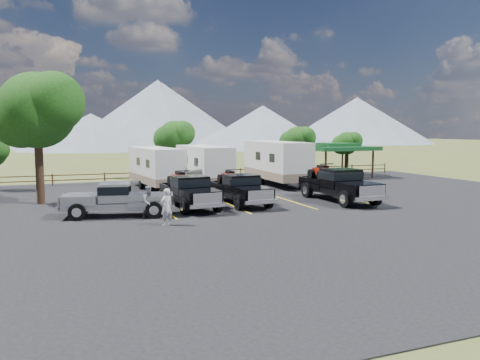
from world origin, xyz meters
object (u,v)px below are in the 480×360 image
object	(u,v)px
tree_big_nw	(36,110)
trailer_left	(156,167)
trailer_center	(204,166)
pavilion	(335,147)
rig_right	(338,184)
pickup_silver	(118,199)
person_b	(149,202)
rig_center	(240,188)
rig_left	(189,190)
trailer_right	(277,162)
person_a	(166,207)

from	to	relation	value
tree_big_nw	trailer_left	bearing A→B (deg)	29.99
trailer_left	trailer_center	xyz separation A→B (m)	(3.54, -0.63, 0.05)
pavilion	rig_right	world-z (taller)	pavilion
tree_big_nw	trailer_left	size ratio (longest dim) A/B	0.88
pickup_silver	person_b	size ratio (longest dim) A/B	3.67
pavilion	trailer_left	distance (m)	18.05
pavilion	pickup_silver	distance (m)	25.72
rig_center	rig_right	world-z (taller)	rig_right
trailer_left	trailer_center	size ratio (longest dim) A/B	0.98
rig_center	person_b	bearing A→B (deg)	-157.64
trailer_center	trailer_left	bearing A→B (deg)	168.18
rig_right	rig_left	bearing A→B (deg)	173.52
pickup_silver	trailer_left	bearing A→B (deg)	170.79
rig_left	pavilion	bearing A→B (deg)	31.62
trailer_right	tree_big_nw	bearing A→B (deg)	-167.08
pickup_silver	person_a	size ratio (longest dim) A/B	3.48
tree_big_nw	trailer_center	xyz separation A→B (m)	(11.40, 3.91, -3.89)
trailer_right	pickup_silver	distance (m)	16.49
trailer_right	person_a	xyz separation A→B (m)	(-11.62, -12.65, -0.95)
tree_big_nw	rig_right	distance (m)	18.71
person_b	rig_left	bearing A→B (deg)	35.20
tree_big_nw	rig_left	size ratio (longest dim) A/B	1.26
rig_right	person_a	bearing A→B (deg)	-163.51
rig_right	rig_center	bearing A→B (deg)	169.12
tree_big_nw	person_b	distance (m)	9.97
rig_right	pavilion	bearing A→B (deg)	57.69
rig_center	pickup_silver	distance (m)	7.42
person_b	trailer_right	bearing A→B (deg)	33.82
trailer_right	person_b	xyz separation A→B (m)	(-12.05, -10.59, -1.00)
rig_left	person_a	xyz separation A→B (m)	(-2.25, -4.53, -0.11)
pavilion	rig_center	xyz separation A→B (m)	(-14.35, -12.30, -1.79)
trailer_left	tree_big_nw	bearing A→B (deg)	-156.45
rig_left	trailer_right	size ratio (longest dim) A/B	0.62
trailer_center	trailer_right	distance (m)	6.00
person_a	trailer_left	bearing A→B (deg)	-122.49
pavilion	rig_left	xyz separation A→B (m)	(-17.53, -12.47, -1.77)
trailer_right	pickup_silver	xyz separation A→B (m)	(-13.46, -9.48, -0.92)
pavilion	rig_left	bearing A→B (deg)	-144.58
trailer_center	pickup_silver	size ratio (longest dim) A/B	1.52
pavilion	person_a	size ratio (longest dim) A/B	3.58
trailer_left	pickup_silver	distance (m)	11.13
rig_left	trailer_center	distance (m)	9.09
rig_left	pickup_silver	size ratio (longest dim) A/B	1.03
rig_left	rig_right	distance (m)	9.37
pavilion	trailer_left	world-z (taller)	pavilion
rig_left	trailer_left	bearing A→B (deg)	87.19
trailer_left	person_a	world-z (taller)	trailer_left
pavilion	trailer_left	bearing A→B (deg)	-169.01
rig_center	trailer_left	distance (m)	9.49
rig_right	person_a	distance (m)	12.13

